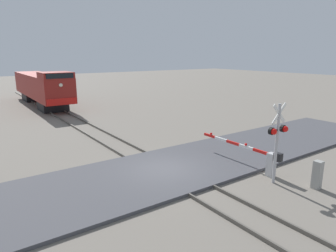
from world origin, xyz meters
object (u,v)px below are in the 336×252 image
(locomotive, at_px, (42,87))
(utility_cabinet, at_px, (317,175))
(crossing_signal, at_px, (278,135))
(crossing_gate, at_px, (261,157))

(locomotive, xyz_separation_m, utility_cabinet, (4.49, -30.80, -1.50))
(locomotive, xyz_separation_m, crossing_signal, (3.41, -29.35, 0.19))
(locomotive, xyz_separation_m, crossing_gate, (3.99, -28.09, -1.35))
(locomotive, distance_m, crossing_signal, 29.54)
(crossing_gate, height_order, utility_cabinet, crossing_gate)
(utility_cabinet, bearing_deg, locomotive, 98.30)
(crossing_signal, height_order, crossing_gate, crossing_signal)
(crossing_signal, bearing_deg, utility_cabinet, -53.24)
(utility_cabinet, bearing_deg, crossing_gate, 100.56)
(locomotive, height_order, crossing_signal, locomotive)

